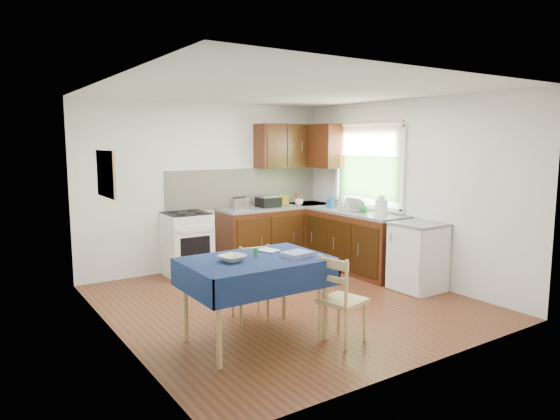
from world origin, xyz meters
TOP-DOWN VIEW (x-y plane):
  - floor at (0.00, 0.00)m, footprint 4.20×4.20m
  - ceiling at (0.00, 0.00)m, footprint 4.00×4.20m
  - wall_back at (0.00, 2.10)m, footprint 4.00×0.02m
  - wall_front at (0.00, -2.10)m, footprint 4.00×0.02m
  - wall_left at (-2.00, 0.00)m, footprint 0.02×4.20m
  - wall_right at (2.00, 0.00)m, footprint 0.02×4.20m
  - base_cabinets at (1.36, 1.26)m, footprint 1.90×2.30m
  - worktop_back at (1.05, 1.80)m, footprint 1.90×0.60m
  - worktop_right at (1.70, 0.65)m, footprint 0.60×1.70m
  - worktop_corner at (1.70, 1.80)m, footprint 0.60×0.60m
  - splashback at (0.65, 2.08)m, footprint 2.70×0.02m
  - upper_cabinets at (1.52, 1.80)m, footprint 1.20×0.85m
  - stove at (-0.50, 1.80)m, footprint 0.60×0.61m
  - window at (1.97, 0.70)m, footprint 0.04×1.48m
  - fridge at (1.70, -0.55)m, footprint 0.58×0.60m
  - corkboard at (-1.97, 0.30)m, footprint 0.04×0.62m
  - dining_table at (-0.91, -0.82)m, footprint 1.35×0.91m
  - chair_far at (-0.67, -0.33)m, footprint 0.44×0.44m
  - chair_near at (-0.26, -1.31)m, footprint 0.46×0.46m
  - toaster at (0.35, 1.77)m, footprint 0.25×0.15m
  - sandwich_press at (0.87, 1.77)m, footprint 0.33×0.28m
  - sauce_bottle at (1.41, 1.75)m, footprint 0.05×0.05m
  - yellow_packet at (1.31, 1.95)m, footprint 0.11×0.07m
  - dish_rack at (1.73, 0.71)m, footprint 0.41×0.31m
  - kettle at (1.72, 0.15)m, footprint 0.17×0.17m
  - cup at (1.40, 1.67)m, footprint 0.14×0.14m
  - soap_bottle_a at (1.70, 1.00)m, footprint 0.15×0.15m
  - soap_bottle_b at (1.63, 1.16)m, footprint 0.11×0.11m
  - soap_bottle_c at (1.68, 0.46)m, footprint 0.17×0.17m
  - plate_bowl at (-1.15, -0.81)m, footprint 0.29×0.29m
  - book at (-0.71, -0.66)m, footprint 0.20×0.24m
  - spice_jar at (-0.88, -0.77)m, footprint 0.04×0.04m
  - tea_towel at (-0.55, -0.99)m, footprint 0.29×0.25m

SIDE VIEW (x-z plane):
  - floor at x=0.00m, z-range 0.00..0.00m
  - base_cabinets at x=1.36m, z-range 0.00..0.86m
  - fridge at x=1.70m, z-range 0.00..0.88m
  - chair_far at x=-0.67m, z-range 0.02..0.87m
  - chair_near at x=-0.26m, z-range 0.02..0.88m
  - stove at x=-0.50m, z-range 0.00..0.92m
  - dining_table at x=-0.91m, z-range 0.30..1.12m
  - book at x=-0.71m, z-range 0.82..0.83m
  - tea_towel at x=-0.55m, z-range 0.82..0.87m
  - plate_bowl at x=-1.15m, z-range 0.82..0.88m
  - spice_jar at x=-0.88m, z-range 0.82..0.91m
  - worktop_back at x=1.05m, z-range 0.86..0.90m
  - worktop_right at x=1.70m, z-range 0.86..0.90m
  - worktop_corner at x=1.70m, z-range 0.86..0.90m
  - dish_rack at x=1.73m, z-range 0.83..1.02m
  - cup at x=1.40m, z-range 0.90..1.00m
  - yellow_packet at x=1.31m, z-range 0.90..1.05m
  - soap_bottle_c at x=1.68m, z-range 0.90..1.06m
  - toaster at x=0.35m, z-range 0.89..1.09m
  - sandwich_press at x=0.87m, z-range 0.90..1.09m
  - sauce_bottle at x=1.41m, z-range 0.90..1.10m
  - soap_bottle_b at x=1.63m, z-range 0.90..1.11m
  - kettle at x=1.72m, z-range 0.88..1.17m
  - soap_bottle_a at x=1.70m, z-range 0.90..1.18m
  - splashback at x=0.65m, z-range 0.90..1.50m
  - wall_back at x=0.00m, z-range 0.00..2.50m
  - wall_front at x=0.00m, z-range 0.00..2.50m
  - wall_left at x=-2.00m, z-range 0.00..2.50m
  - wall_right at x=2.00m, z-range 0.00..2.50m
  - corkboard at x=-1.97m, z-range 1.36..1.83m
  - window at x=1.97m, z-range 1.02..2.28m
  - upper_cabinets at x=1.52m, z-range 1.50..2.20m
  - ceiling at x=0.00m, z-range 2.49..2.51m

